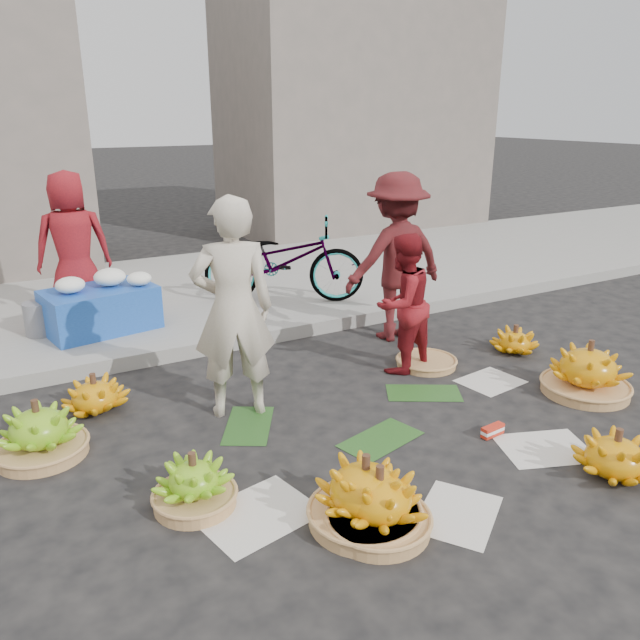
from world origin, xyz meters
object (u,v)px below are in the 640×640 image
vendor_cream (233,309)px  flower_table (101,306)px  bicycle (284,260)px  banana_bunch_4 (588,370)px  banana_bunch_0 (194,484)px

vendor_cream → flower_table: (-0.64, 2.30, -0.51)m
vendor_cream → bicycle: 2.82m
flower_table → bicycle: 2.22m
banana_bunch_4 → bicycle: bicycle is taller
banana_bunch_4 → flower_table: 4.91m
banana_bunch_4 → vendor_cream: 3.15m
vendor_cream → banana_bunch_0: bearing=71.6°
banana_bunch_4 → vendor_cream: size_ratio=0.49×
banana_bunch_4 → vendor_cream: (-2.84, 1.16, 0.68)m
banana_bunch_0 → banana_bunch_4: bearing=-1.1°
vendor_cream → flower_table: vendor_cream is taller
banana_bunch_4 → bicycle: (-1.28, 3.50, 0.42)m
banana_bunch_4 → vendor_cream: vendor_cream is taller
flower_table → bicycle: bearing=-9.5°
banana_bunch_0 → flower_table: size_ratio=0.43×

